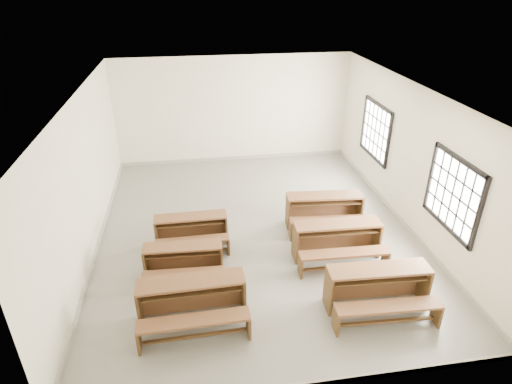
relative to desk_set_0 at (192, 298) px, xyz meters
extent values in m
plane|color=slate|center=(1.50, 2.63, -0.47)|extent=(8.50, 8.50, 0.00)
cube|color=white|center=(1.50, 2.63, 2.71)|extent=(7.00, 8.50, 0.05)
cube|color=silver|center=(1.50, 6.85, 1.13)|extent=(7.00, 0.05, 3.20)
cube|color=silver|center=(1.50, -1.60, 1.13)|extent=(7.00, 0.05, 3.20)
cube|color=silver|center=(-1.98, 2.63, 1.13)|extent=(0.05, 8.50, 3.20)
cube|color=silver|center=(4.97, 2.63, 1.13)|extent=(0.05, 8.50, 3.20)
cube|color=gray|center=(1.50, 6.86, -0.42)|extent=(7.00, 0.04, 0.10)
cube|color=gray|center=(-1.98, 2.63, -0.42)|extent=(0.04, 8.50, 0.10)
cube|color=gray|center=(4.98, 2.63, -0.42)|extent=(0.04, 8.50, 0.10)
cube|color=white|center=(4.97, 0.83, 1.13)|extent=(0.02, 1.50, 1.30)
cube|color=black|center=(4.95, 0.83, 1.82)|extent=(0.06, 1.62, 0.08)
cube|color=black|center=(4.95, 0.83, 0.44)|extent=(0.06, 1.62, 0.08)
cube|color=black|center=(4.95, 0.04, 1.13)|extent=(0.06, 0.08, 1.46)
cube|color=black|center=(4.95, 1.62, 1.13)|extent=(0.06, 0.08, 1.46)
cube|color=white|center=(4.97, 4.43, 1.13)|extent=(0.02, 1.50, 1.30)
cube|color=black|center=(4.95, 4.43, 1.82)|extent=(0.06, 1.62, 0.08)
cube|color=black|center=(4.95, 4.43, 0.44)|extent=(0.06, 1.62, 0.08)
cube|color=black|center=(4.95, 3.64, 1.13)|extent=(0.06, 0.08, 1.46)
cube|color=black|center=(4.95, 5.22, 1.13)|extent=(0.06, 0.08, 1.46)
cube|color=brown|center=(0.00, 0.06, 0.31)|extent=(1.79, 0.49, 0.04)
cube|color=brown|center=(-0.01, 0.26, -0.09)|extent=(1.78, 0.09, 0.76)
cube|color=#51391C|center=(-0.87, 0.04, -0.09)|extent=(0.06, 0.45, 0.76)
cube|color=#51391C|center=(0.87, 0.08, -0.09)|extent=(0.06, 0.45, 0.76)
cube|color=#51391C|center=(0.00, 0.04, 0.16)|extent=(1.66, 0.37, 0.02)
cube|color=brown|center=(0.01, -0.49, -0.02)|extent=(1.79, 0.36, 0.04)
cube|color=#51391C|center=(-0.86, -0.51, -0.26)|extent=(0.05, 0.31, 0.42)
cube|color=#51391C|center=(0.88, -0.47, -0.26)|extent=(0.05, 0.31, 0.42)
cube|color=#51391C|center=(0.01, -0.49, -0.36)|extent=(1.65, 0.10, 0.04)
cube|color=brown|center=(-0.14, 1.28, 0.19)|extent=(1.52, 0.45, 0.04)
cube|color=brown|center=(-0.13, 1.45, -0.15)|extent=(1.50, 0.11, 0.64)
cube|color=#51391C|center=(-0.87, 1.32, -0.15)|extent=(0.06, 0.38, 0.64)
cube|color=#51391C|center=(0.59, 1.24, -0.15)|extent=(0.06, 0.38, 0.64)
cube|color=#51391C|center=(-0.14, 1.26, 0.06)|extent=(1.40, 0.35, 0.02)
cube|color=brown|center=(-0.16, 0.82, -0.09)|extent=(1.51, 0.34, 0.04)
cube|color=#51391C|center=(-0.89, 0.86, -0.29)|extent=(0.05, 0.26, 0.36)
cube|color=#51391C|center=(0.57, 0.79, -0.29)|extent=(0.05, 0.26, 0.36)
cube|color=#51391C|center=(-0.16, 0.82, -0.37)|extent=(1.39, 0.11, 0.04)
cube|color=brown|center=(0.04, 2.34, 0.20)|extent=(1.54, 0.39, 0.04)
cube|color=brown|center=(0.04, 2.52, -0.14)|extent=(1.53, 0.05, 0.65)
cube|color=#51391C|center=(-0.71, 2.34, -0.14)|extent=(0.04, 0.38, 0.65)
cube|color=#51391C|center=(0.79, 2.35, -0.14)|extent=(0.04, 0.38, 0.65)
cube|color=#51391C|center=(0.04, 2.32, 0.07)|extent=(1.42, 0.30, 0.02)
cube|color=brown|center=(0.04, 1.87, -0.08)|extent=(1.53, 0.28, 0.04)
cube|color=#51391C|center=(-0.71, 1.87, -0.28)|extent=(0.04, 0.27, 0.36)
cube|color=#51391C|center=(0.79, 1.88, -0.28)|extent=(0.04, 0.27, 0.36)
cube|color=#51391C|center=(0.04, 1.87, -0.37)|extent=(1.42, 0.06, 0.04)
cube|color=brown|center=(3.20, -0.12, 0.31)|extent=(1.80, 0.53, 0.04)
cube|color=brown|center=(3.21, 0.08, -0.09)|extent=(1.78, 0.13, 0.76)
cube|color=#51391C|center=(2.33, -0.08, -0.09)|extent=(0.07, 0.45, 0.76)
cube|color=#51391C|center=(4.06, -0.16, -0.09)|extent=(0.07, 0.45, 0.76)
cube|color=#51391C|center=(3.20, -0.14, 0.15)|extent=(1.66, 0.41, 0.02)
cube|color=brown|center=(3.17, -0.66, -0.02)|extent=(1.79, 0.40, 0.04)
cube|color=#51391C|center=(2.31, -0.62, -0.26)|extent=(0.06, 0.31, 0.42)
cube|color=#51391C|center=(4.04, -0.71, -0.26)|extent=(0.06, 0.31, 0.42)
cube|color=#51391C|center=(3.17, -0.66, -0.36)|extent=(1.64, 0.14, 0.04)
cube|color=brown|center=(2.98, 1.41, 0.31)|extent=(1.78, 0.50, 0.04)
cube|color=brown|center=(2.98, 1.61, -0.09)|extent=(1.77, 0.10, 0.75)
cube|color=#51391C|center=(2.11, 1.44, -0.09)|extent=(0.06, 0.44, 0.75)
cube|color=#51391C|center=(3.84, 1.39, -0.09)|extent=(0.06, 0.44, 0.75)
cube|color=#51391C|center=(2.98, 1.39, 0.15)|extent=(1.65, 0.39, 0.02)
cube|color=brown|center=(2.96, 0.87, -0.02)|extent=(1.78, 0.37, 0.04)
cube|color=#51391C|center=(2.10, 0.90, -0.26)|extent=(0.05, 0.31, 0.42)
cube|color=#51391C|center=(3.82, 0.84, -0.26)|extent=(0.05, 0.31, 0.42)
cube|color=#51391C|center=(2.96, 0.87, -0.36)|extent=(1.64, 0.11, 0.04)
cube|color=brown|center=(3.09, 2.66, 0.29)|extent=(1.77, 0.58, 0.04)
cube|color=brown|center=(3.11, 2.85, -0.10)|extent=(1.74, 0.19, 0.74)
cube|color=#51391C|center=(2.25, 2.73, -0.10)|extent=(0.08, 0.44, 0.74)
cube|color=#51391C|center=(3.94, 2.59, -0.10)|extent=(0.08, 0.44, 0.74)
cube|color=#51391C|center=(3.09, 2.64, 0.14)|extent=(1.63, 0.46, 0.02)
cube|color=brown|center=(3.05, 2.13, -0.03)|extent=(1.76, 0.45, 0.04)
cube|color=#51391C|center=(2.21, 2.20, -0.26)|extent=(0.07, 0.31, 0.41)
cube|color=#51391C|center=(3.89, 2.06, -0.26)|extent=(0.07, 0.31, 0.41)
cube|color=#51391C|center=(3.05, 2.13, -0.36)|extent=(1.61, 0.19, 0.04)
camera|label=1|loc=(0.19, -5.59, 4.85)|focal=30.00mm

